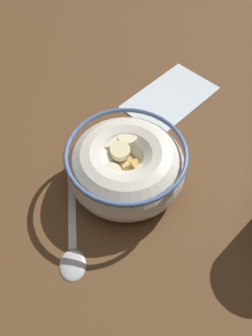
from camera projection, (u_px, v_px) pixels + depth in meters
ground_plane at (126, 185)px, 52.43cm from camera, size 107.93×107.93×2.00cm
cereal_bowl at (126, 166)px, 48.82cm from camera, size 15.80×15.80×6.49cm
spoon at (72, 245)px, 45.55cm from camera, size 16.14×8.30×0.80cm
folded_napkin at (170, 97)px, 61.35cm from camera, size 17.80×15.14×0.30cm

